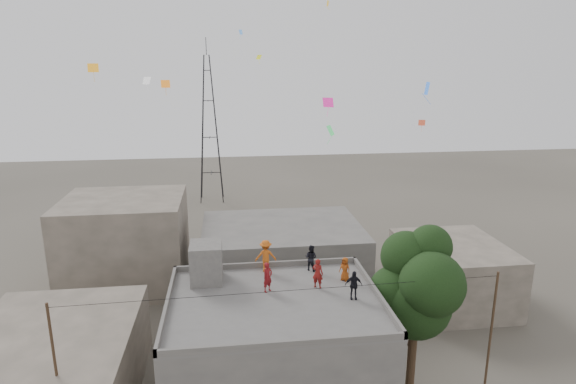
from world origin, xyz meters
The scene contains 17 objects.
main_building centered at (0.00, 0.00, 3.05)m, with size 10.00×8.00×6.10m.
parapet centered at (0.00, 0.00, 6.25)m, with size 10.00×8.00×0.30m.
stair_head_box centered at (-3.20, 2.60, 7.10)m, with size 1.60×1.80×2.00m, color #54514E.
neighbor_west centered at (-11.00, 2.00, 2.00)m, with size 8.00×10.00×4.00m, color #575045.
neighbor_north centered at (2.00, 14.00, 2.50)m, with size 12.00×9.00×5.00m, color #54514E.
neighbor_northwest centered at (-10.00, 16.00, 3.50)m, with size 9.00×8.00×7.00m, color #575045.
neighbor_east centered at (14.00, 10.00, 2.20)m, with size 7.00×8.00×4.40m, color #575045.
tree centered at (7.37, 0.60, 6.10)m, with size 4.90×4.60×9.10m.
utility_line centered at (0.50, -1.25, 3.83)m, with size 20.12×0.62×7.40m.
transmission_tower centered at (-4.00, 40.00, 9.07)m, with size 2.97×2.97×20.01m.
person_red_adult centered at (2.27, 1.10, 6.86)m, with size 0.55×0.36×1.52m, color maroon.
person_orange_child centered at (3.81, 1.76, 6.72)m, with size 0.60×0.39×1.23m, color #973F11.
person_dark_child centered at (2.31, 3.22, 6.81)m, with size 0.69×0.54×1.42m, color black.
person_dark_adult centered at (3.73, -0.28, 6.80)m, with size 0.82×0.34×1.40m, color black.
person_orange_adult centered at (-0.11, 3.40, 6.97)m, with size 1.13×0.65×1.75m, color #C75816.
person_red_child centered at (-0.22, 1.00, 6.85)m, with size 0.55×0.36×1.49m, color maroon.
kites centered at (1.04, 6.82, 15.79)m, with size 20.89×16.64×8.04m.
Camera 1 is at (-2.00, -20.43, 16.81)m, focal length 30.00 mm.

